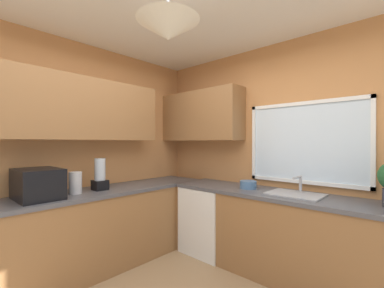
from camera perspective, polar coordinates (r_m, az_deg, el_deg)
room_shell at (r=2.69m, az=-8.53°, el=9.22°), size 3.58×3.65×2.68m
counter_run_left at (r=3.11m, az=-24.13°, el=-18.02°), size 0.65×3.26×0.88m
counter_run_back at (r=3.00m, az=20.02°, el=-18.70°), size 2.67×0.65×0.88m
dishwasher at (r=3.46m, az=4.15°, el=-16.52°), size 0.60×0.60×0.84m
microwave at (r=2.85m, az=-31.45°, el=-7.67°), size 0.48×0.36×0.29m
kettle at (r=2.95m, az=-24.83°, el=-7.96°), size 0.13×0.13×0.23m
sink_assembly at (r=2.86m, az=22.24°, el=-10.35°), size 0.53×0.40×0.19m
bowl at (r=3.07m, az=12.55°, el=-8.95°), size 0.19×0.19×0.09m
blender_appliance at (r=3.08m, az=-20.04°, el=-6.73°), size 0.15×0.15×0.36m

